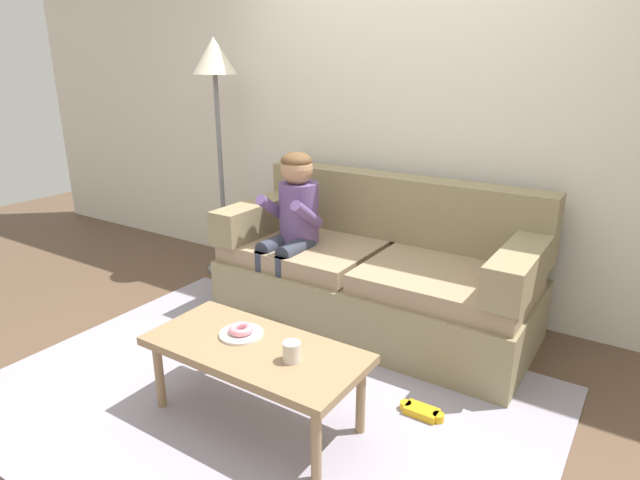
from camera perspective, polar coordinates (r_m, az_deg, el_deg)
ground at (r=3.04m, az=-3.23°, el=-14.33°), size 10.00×10.00×0.00m
wall_back at (r=3.78m, az=9.42°, el=14.53°), size 8.00×0.10×2.80m
area_rug at (r=2.88m, az=-6.30°, el=-16.44°), size 2.78×2.02×0.01m
couch at (r=3.49m, az=6.12°, el=-3.62°), size 1.98×0.90×0.93m
coffee_table at (r=2.55m, az=-6.92°, el=-11.95°), size 1.04×0.49×0.40m
person_child at (r=3.47m, az=-2.99°, el=2.15°), size 0.34×0.58×1.10m
plate at (r=2.63m, az=-8.35°, el=-9.82°), size 0.21×0.21×0.01m
donut at (r=2.61m, az=-8.38°, el=-9.34°), size 0.16×0.16×0.04m
mug at (r=2.38m, az=-3.02°, el=-11.75°), size 0.08×0.08×0.09m
toy_controller at (r=2.78m, az=10.72°, el=-17.54°), size 0.23×0.09×0.05m
floor_lamp at (r=4.21m, az=-11.01°, el=16.00°), size 0.32×0.32×1.81m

